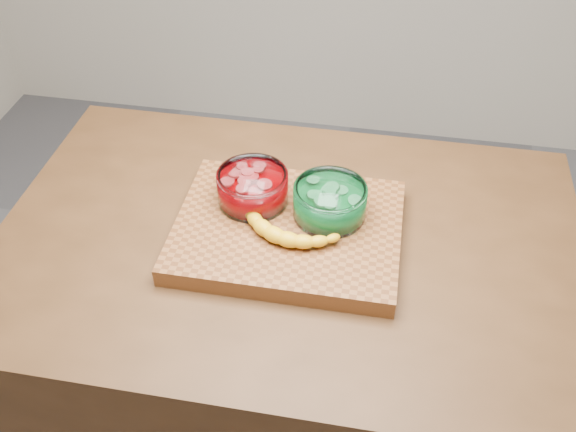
# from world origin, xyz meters

# --- Properties ---
(counter) EXTENTS (1.20, 0.80, 0.90)m
(counter) POSITION_xyz_m (0.00, 0.00, 0.45)
(counter) COLOR #462A15
(counter) RESTS_ON ground
(cutting_board) EXTENTS (0.45, 0.35, 0.04)m
(cutting_board) POSITION_xyz_m (0.00, 0.00, 0.92)
(cutting_board) COLOR brown
(cutting_board) RESTS_ON counter
(bowl_red) EXTENTS (0.15, 0.15, 0.07)m
(bowl_red) POSITION_xyz_m (-0.08, 0.06, 0.97)
(bowl_red) COLOR white
(bowl_red) RESTS_ON cutting_board
(bowl_green) EXTENTS (0.15, 0.15, 0.07)m
(bowl_green) POSITION_xyz_m (0.08, 0.04, 0.97)
(bowl_green) COLOR white
(bowl_green) RESTS_ON cutting_board
(banana) EXTENTS (0.24, 0.16, 0.04)m
(banana) POSITION_xyz_m (0.00, -0.01, 0.96)
(banana) COLOR gold
(banana) RESTS_ON cutting_board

